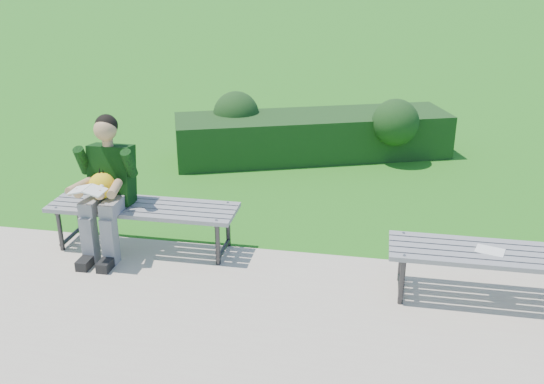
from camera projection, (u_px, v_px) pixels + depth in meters
name	position (u px, v px, depth m)	size (l,w,h in m)	color
ground	(279.00, 252.00, 5.87)	(80.00, 80.00, 0.00)	#1B6B19
walkway	(236.00, 364.00, 4.27)	(30.00, 3.50, 0.02)	beige
hedge	(313.00, 132.00, 8.46)	(3.89, 2.20, 0.89)	#0F4013
bench_left	(143.00, 211.00, 5.77)	(1.80, 0.50, 0.46)	gray
bench_right	(502.00, 258.00, 4.88)	(1.80, 0.50, 0.46)	gray
seated_boy	(106.00, 183.00, 5.62)	(0.56, 0.76, 1.31)	slate
paper_sheet	(490.00, 251.00, 4.88)	(0.26, 0.22, 0.01)	white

